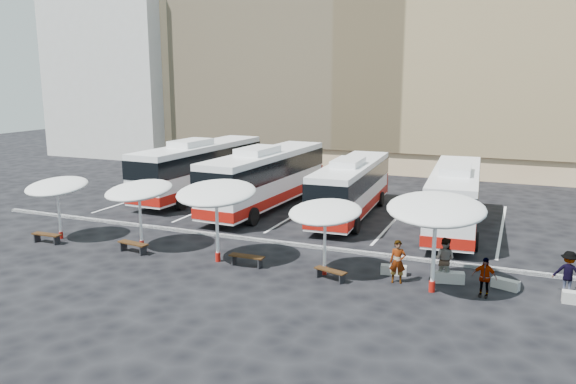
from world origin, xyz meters
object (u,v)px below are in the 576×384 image
at_px(conc_bench_1, 449,277).
at_px(conc_bench_2, 505,284).
at_px(bus_1, 266,176).
at_px(sunshade_4, 436,209).
at_px(bus_3, 455,196).
at_px(passenger_2, 484,277).
at_px(sunshade_0, 57,187).
at_px(conc_bench_0, 394,270).
at_px(wood_bench_3, 330,272).
at_px(passenger_0, 398,262).
at_px(sunshade_3, 325,212).
at_px(bus_0, 201,167).
at_px(bus_2, 351,186).
at_px(sunshade_2, 216,193).
at_px(passenger_3, 568,272).
at_px(wood_bench_1, 133,245).
at_px(passenger_1, 444,259).
at_px(wood_bench_2, 247,258).
at_px(sunshade_1, 139,191).
at_px(wood_bench_0, 47,236).

relative_size(conc_bench_1, conc_bench_2, 1.15).
relative_size(bus_1, sunshade_4, 3.12).
xyz_separation_m(bus_3, passenger_2, (2.28, -9.81, -1.12)).
relative_size(sunshade_0, conc_bench_0, 3.11).
bearing_deg(wood_bench_3, sunshade_0, 178.58).
xyz_separation_m(passenger_0, passenger_2, (3.42, -0.23, -0.11)).
height_order(sunshade_3, sunshade_4, sunshade_4).
xyz_separation_m(bus_0, bus_1, (5.95, -1.70, -0.02)).
height_order(bus_2, sunshade_4, sunshade_4).
distance_m(sunshade_0, conc_bench_0, 17.72).
bearing_deg(sunshade_4, sunshade_2, -179.93).
bearing_deg(passenger_3, wood_bench_1, 11.72).
distance_m(bus_1, sunshade_4, 16.33).
distance_m(conc_bench_1, passenger_1, 0.77).
height_order(bus_2, sunshade_2, sunshade_2).
bearing_deg(wood_bench_2, passenger_0, 4.92).
xyz_separation_m(sunshade_4, passenger_0, (-1.50, 0.49, -2.47)).
bearing_deg(wood_bench_1, sunshade_3, 4.09).
relative_size(sunshade_3, passenger_3, 2.08).
bearing_deg(conc_bench_1, sunshade_1, -176.29).
relative_size(sunshade_1, wood_bench_3, 2.64).
bearing_deg(wood_bench_2, bus_1, 110.56).
height_order(wood_bench_2, wood_bench_3, wood_bench_2).
bearing_deg(conc_bench_2, bus_0, 152.34).
bearing_deg(sunshade_1, bus_3, 34.85).
relative_size(bus_3, sunshade_3, 3.31).
relative_size(bus_3, wood_bench_3, 7.85).
bearing_deg(wood_bench_1, passenger_2, 2.50).
bearing_deg(conc_bench_1, bus_2, 126.68).
bearing_deg(wood_bench_2, sunshade_4, 0.62).
height_order(wood_bench_0, conc_bench_1, wood_bench_0).
bearing_deg(passenger_0, bus_0, 134.23).
bearing_deg(sunshade_4, passenger_2, 7.51).
bearing_deg(bus_1, conc_bench_2, -29.29).
distance_m(passenger_0, passenger_1, 2.00).
xyz_separation_m(wood_bench_1, conc_bench_0, (12.38, 1.84, -0.19)).
distance_m(bus_0, bus_2, 11.81).
xyz_separation_m(bus_2, passenger_0, (5.03, -10.25, -0.97)).
height_order(wood_bench_0, passenger_2, passenger_2).
bearing_deg(wood_bench_0, wood_bench_1, 4.41).
distance_m(wood_bench_1, conc_bench_2, 17.02).
bearing_deg(sunshade_0, passenger_1, 4.04).
xyz_separation_m(bus_2, passenger_3, (11.47, -8.84, -1.01)).
xyz_separation_m(bus_0, passenger_2, (20.13, -12.16, -1.32)).
xyz_separation_m(conc_bench_0, conc_bench_2, (4.53, 0.08, -0.00)).
distance_m(sunshade_0, conc_bench_1, 20.02).
distance_m(bus_1, wood_bench_2, 11.67).
bearing_deg(conc_bench_2, bus_1, 148.24).
height_order(wood_bench_2, conc_bench_0, wood_bench_2).
distance_m(wood_bench_2, passenger_2, 10.15).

